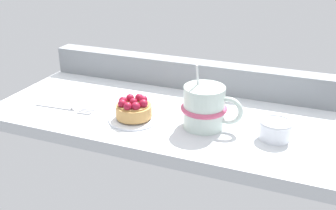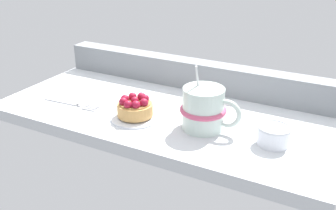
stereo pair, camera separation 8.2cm
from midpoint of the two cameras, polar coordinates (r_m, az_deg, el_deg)
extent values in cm
cube|color=silver|center=(91.34, 2.30, -1.51)|extent=(79.23, 37.63, 2.86)
cube|color=gray|center=(103.11, 6.25, 4.54)|extent=(77.65, 5.27, 7.41)
cylinder|color=silver|center=(86.29, -2.18, -1.77)|extent=(11.39, 11.39, 0.82)
cylinder|color=silver|center=(86.38, -2.18, -1.89)|extent=(6.26, 6.26, 0.41)
cylinder|color=tan|center=(85.53, -2.20, -0.71)|extent=(8.03, 8.03, 2.71)
cylinder|color=#A37942|center=(84.90, -2.22, 0.21)|extent=(7.07, 7.07, 0.30)
sphere|color=maroon|center=(84.63, -2.22, 0.63)|extent=(1.74, 1.74, 1.74)
sphere|color=maroon|center=(83.42, -0.79, 0.29)|extent=(1.93, 1.93, 1.93)
sphere|color=maroon|center=(85.39, -0.71, 0.92)|extent=(1.90, 1.90, 1.90)
sphere|color=maroon|center=(86.44, -1.28, 1.22)|extent=(1.89, 1.89, 1.89)
sphere|color=maroon|center=(86.79, -2.62, 1.22)|extent=(1.87, 1.87, 1.87)
sphere|color=maroon|center=(85.61, -3.73, 0.88)|extent=(1.85, 1.85, 1.85)
sphere|color=maroon|center=(84.09, -3.92, 0.43)|extent=(1.91, 1.91, 1.91)
sphere|color=maroon|center=(82.54, -3.19, -0.01)|extent=(1.84, 1.84, 1.84)
sphere|color=maroon|center=(82.51, -1.97, -0.07)|extent=(1.95, 1.95, 1.95)
cylinder|color=silver|center=(80.84, 8.19, -0.61)|extent=(8.78, 8.78, 9.19)
torus|color=#C64C70|center=(80.95, 8.18, -0.77)|extent=(9.92, 9.92, 1.10)
torus|color=silver|center=(79.47, 11.77, -1.35)|extent=(6.20, 1.06, 6.20)
cylinder|color=#B7B7BC|center=(79.74, 7.41, 3.58)|extent=(0.56, 2.54, 7.09)
cube|color=#B7B7BC|center=(96.69, -13.30, 0.46)|extent=(10.19, 1.32, 0.60)
cube|color=#B7B7BC|center=(93.86, -10.81, -0.05)|extent=(1.23, 0.63, 0.60)
cube|color=#B7B7BC|center=(91.20, -9.38, -0.68)|extent=(3.51, 0.45, 0.60)
cube|color=#B7B7BC|center=(91.75, -9.14, -0.50)|extent=(3.51, 0.45, 0.60)
cube|color=#B7B7BC|center=(92.30, -8.89, -0.33)|extent=(3.51, 0.45, 0.60)
cube|color=#B7B7BC|center=(92.86, -8.65, -0.16)|extent=(3.51, 0.45, 0.60)
cylinder|color=silver|center=(79.14, 18.41, -4.48)|extent=(6.26, 6.26, 3.72)
torus|color=silver|center=(78.30, 18.58, -3.28)|extent=(6.74, 6.74, 0.60)
camera|label=1|loc=(0.04, -87.14, 1.29)|focal=40.81mm
camera|label=2|loc=(0.04, 92.86, -1.29)|focal=40.81mm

